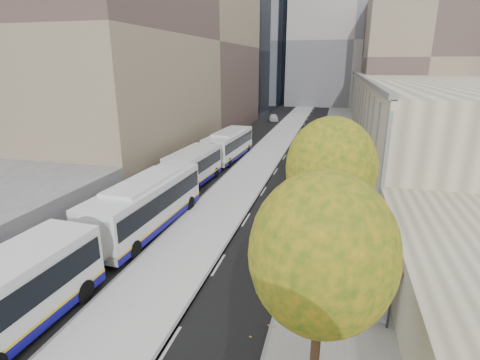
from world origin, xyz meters
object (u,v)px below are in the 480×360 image
(distant_car, at_px, (274,118))
(bus_shelter, at_px, (375,254))
(bus_near, at_px, (105,231))
(bus_far, at_px, (216,152))

(distant_car, bearing_deg, bus_shelter, -88.18)
(bus_shelter, xyz_separation_m, distant_car, (-13.02, 51.28, -1.55))
(bus_near, height_order, distant_car, bus_near)
(bus_far, height_order, distant_car, bus_far)
(bus_near, bearing_deg, bus_shelter, 2.07)
(bus_shelter, xyz_separation_m, bus_near, (-13.09, 0.04, -0.52))
(bus_near, bearing_deg, distant_car, 92.15)
(bus_shelter, distance_m, bus_near, 13.10)
(bus_shelter, relative_size, bus_near, 0.24)
(bus_shelter, bearing_deg, bus_far, 125.15)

